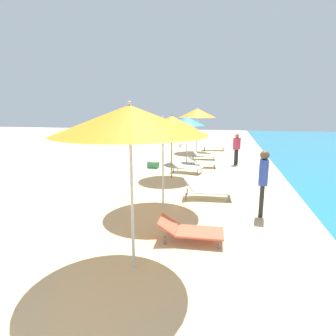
{
  "coord_description": "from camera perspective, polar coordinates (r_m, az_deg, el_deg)",
  "views": [
    {
      "loc": [
        2.18,
        -0.39,
        2.77
      ],
      "look_at": [
        0.48,
        7.25,
        1.13
      ],
      "focal_mm": 29.34,
      "sensor_mm": 36.0,
      "label": 1
    }
  ],
  "objects": [
    {
      "name": "lounger_second_shoreside",
      "position": [
        6.07,
        4.61,
        -12.71
      ],
      "size": [
        1.43,
        0.7,
        0.48
      ],
      "rotation": [
        0.0,
        0.0,
        0.05
      ],
      "color": "#D8593F",
      "rests_on": "ground"
    },
    {
      "name": "person_walking_near",
      "position": [
        14.65,
        14.08,
        4.47
      ],
      "size": [
        0.39,
        0.42,
        1.62
      ],
      "rotation": [
        0.0,
        0.0,
        2.52
      ],
      "color": "#262628",
      "rests_on": "ground"
    },
    {
      "name": "umbrella_second",
      "position": [
        4.52,
        -7.93,
        9.77
      ],
      "size": [
        2.52,
        2.52,
        2.92
      ],
      "color": "silver",
      "rests_on": "ground"
    },
    {
      "name": "beach_ball",
      "position": [
        21.57,
        2.59,
        4.86
      ],
      "size": [
        0.3,
        0.3,
        0.3
      ],
      "primitive_type": "sphere",
      "color": "white",
      "rests_on": "ground"
    },
    {
      "name": "lounger_third_shoreside",
      "position": [
        8.89,
        7.95,
        -4.36
      ],
      "size": [
        1.55,
        0.74,
        0.69
      ],
      "rotation": [
        0.0,
        0.0,
        0.08
      ],
      "color": "white",
      "rests_on": "ground"
    },
    {
      "name": "umbrella_fourth",
      "position": [
        11.25,
        0.79,
        9.45
      ],
      "size": [
        2.1,
        2.1,
        2.62
      ],
      "color": "olive",
      "rests_on": "ground"
    },
    {
      "name": "lounger_fifth_shoreside",
      "position": [
        15.98,
        7.23,
        2.87
      ],
      "size": [
        1.4,
        0.71,
        0.64
      ],
      "rotation": [
        0.0,
        0.0,
        0.06
      ],
      "color": "white",
      "rests_on": "ground"
    },
    {
      "name": "lounger_fourth_shoreside",
      "position": [
        12.47,
        3.8,
        0.41
      ],
      "size": [
        1.5,
        0.93,
        0.55
      ],
      "rotation": [
        0.0,
        0.0,
        -0.2
      ],
      "color": "white",
      "rests_on": "ground"
    },
    {
      "name": "umbrella_fifth",
      "position": [
        14.68,
        3.98,
        9.68
      ],
      "size": [
        1.88,
        1.88,
        2.52
      ],
      "color": "silver",
      "rests_on": "ground"
    },
    {
      "name": "umbrella_third",
      "position": [
        7.54,
        -1.09,
        8.64
      ],
      "size": [
        2.51,
        2.51,
        2.63
      ],
      "color": "silver",
      "rests_on": "ground"
    },
    {
      "name": "person_walking_mid",
      "position": [
        7.55,
        19.17,
        -1.69
      ],
      "size": [
        0.25,
        0.38,
        1.77
      ],
      "rotation": [
        0.0,
        0.0,
        6.19
      ],
      "color": "#262628",
      "rests_on": "ground"
    },
    {
      "name": "cooler_box",
      "position": [
        13.5,
        -3.08,
        0.77
      ],
      "size": [
        0.58,
        0.34,
        0.35
      ],
      "color": "#338C59",
      "rests_on": "ground"
    },
    {
      "name": "lounger_fifth_inland",
      "position": [
        13.7,
        7.03,
        1.18
      ],
      "size": [
        1.43,
        0.72,
        0.53
      ],
      "rotation": [
        0.0,
        0.0,
        0.11
      ],
      "color": "white",
      "rests_on": "ground"
    },
    {
      "name": "lounger_farthest_shoreside",
      "position": [
        19.66,
        9.32,
        4.52
      ],
      "size": [
        1.67,
        0.93,
        0.58
      ],
      "rotation": [
        0.0,
        0.0,
        0.16
      ],
      "color": "white",
      "rests_on": "ground"
    },
    {
      "name": "umbrella_farthest",
      "position": [
        18.56,
        6.11,
        11.29
      ],
      "size": [
        2.49,
        2.49,
        2.97
      ],
      "color": "silver",
      "rests_on": "ground"
    }
  ]
}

